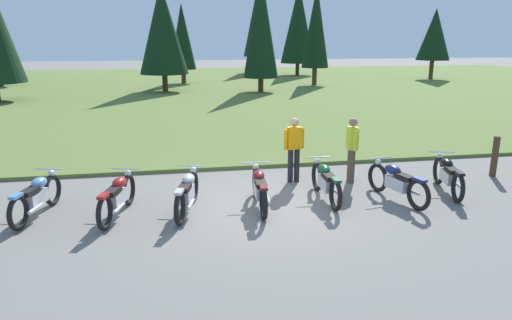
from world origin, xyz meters
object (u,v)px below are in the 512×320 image
motorcycle_sky_blue (36,196)px  motorcycle_maroon (259,188)px  rider_near_row_end (294,146)px  motorcycle_british_green (326,181)px  motorcycle_red (117,196)px  motorcycle_navy (397,182)px  trail_marker_post (495,157)px  motorcycle_silver (187,192)px  rider_checking_bike (352,146)px  motorcycle_black (448,175)px

motorcycle_sky_blue → motorcycle_maroon: same height
rider_near_row_end → motorcycle_british_green: bearing=-76.1°
motorcycle_maroon → motorcycle_british_green: same height
motorcycle_red → motorcycle_navy: (6.16, -0.15, 0.00)m
motorcycle_red → rider_near_row_end: 4.56m
rider_near_row_end → trail_marker_post: (5.41, -0.51, -0.40)m
motorcycle_silver → rider_checking_bike: 4.48m
rider_near_row_end → motorcycle_navy: bearing=-42.8°
motorcycle_sky_blue → motorcycle_red: 1.67m
motorcycle_silver → trail_marker_post: trail_marker_post is taller
motorcycle_black → rider_checking_bike: (-1.96, 1.23, 0.51)m
trail_marker_post → rider_near_row_end: bearing=174.6°
motorcycle_maroon → motorcycle_navy: 3.17m
motorcycle_red → trail_marker_post: trail_marker_post is taller
motorcycle_sky_blue → rider_near_row_end: (5.86, 1.35, 0.51)m
motorcycle_british_green → rider_checking_bike: (1.08, 1.19, 0.51)m
rider_checking_bike → motorcycle_red: bearing=-166.4°
trail_marker_post → motorcycle_navy: bearing=-159.6°
motorcycle_maroon → rider_near_row_end: bearing=53.9°
motorcycle_silver → motorcycle_black: same height
motorcycle_british_green → motorcycle_navy: bearing=-11.8°
motorcycle_sky_blue → motorcycle_navy: size_ratio=1.00×
motorcycle_black → rider_checking_bike: 2.37m
motorcycle_red → motorcycle_navy: size_ratio=0.99×
motorcycle_navy → rider_checking_bike: size_ratio=1.24×
motorcycle_red → motorcycle_silver: bearing=-1.0°
rider_near_row_end → trail_marker_post: rider_near_row_end is taller
motorcycle_sky_blue → trail_marker_post: (11.27, 0.83, 0.11)m
motorcycle_sky_blue → motorcycle_red: size_ratio=1.00×
motorcycle_silver → motorcycle_navy: same height
motorcycle_maroon → rider_checking_bike: 3.06m
motorcycle_sky_blue → motorcycle_silver: bearing=-6.0°
motorcycle_navy → motorcycle_black: (1.47, 0.29, 0.00)m
motorcycle_red → motorcycle_navy: bearing=-1.4°
motorcycle_sky_blue → rider_near_row_end: bearing=12.9°
motorcycle_black → rider_near_row_end: bearing=156.1°
motorcycle_navy → motorcycle_maroon: bearing=177.8°
motorcycle_sky_blue → motorcycle_navy: bearing=-3.3°
motorcycle_navy → motorcycle_silver: bearing=178.5°
motorcycle_british_green → motorcycle_navy: (1.58, -0.33, 0.00)m
motorcycle_maroon → rider_checking_bike: (2.67, 1.40, 0.51)m
motorcycle_british_green → rider_checking_bike: rider_checking_bike is taller
motorcycle_sky_blue → rider_near_row_end: size_ratio=1.24×
trail_marker_post → rider_checking_bike: bearing=176.6°
motorcycle_navy → rider_near_row_end: (-1.95, 1.80, 0.51)m
motorcycle_british_green → rider_near_row_end: size_ratio=1.26×
rider_near_row_end → motorcycle_sky_blue: bearing=-167.1°
motorcycle_black → trail_marker_post: bearing=26.5°
motorcycle_red → motorcycle_black: (7.63, 0.14, 0.00)m
motorcycle_sky_blue → motorcycle_maroon: size_ratio=0.98×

